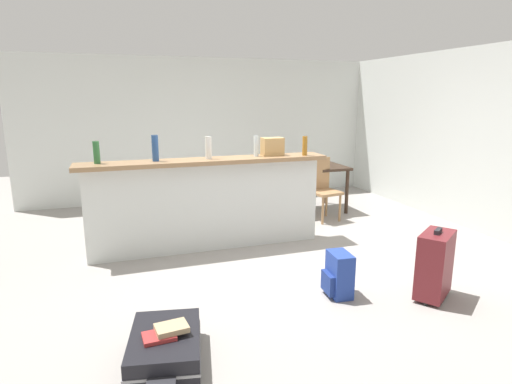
{
  "coord_description": "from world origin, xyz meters",
  "views": [
    {
      "loc": [
        -1.69,
        -4.54,
        1.84
      ],
      "look_at": [
        -0.09,
        0.2,
        0.7
      ],
      "focal_mm": 29.69,
      "sensor_mm": 36.0,
      "label": 1
    }
  ],
  "objects_px": {
    "bottle_clear": "(256,146)",
    "book_stack": "(166,332)",
    "suitcase_upright_maroon": "(435,264)",
    "dining_table": "(310,172)",
    "grocery_bag": "(272,147)",
    "bottle_white": "(208,148)",
    "suitcase_flat_black": "(165,348)",
    "dining_chair_near_partition": "(322,186)",
    "bottle_amber": "(305,146)",
    "bottle_green": "(96,152)",
    "backpack_blue": "(339,275)",
    "bottle_blue": "(155,148)"
  },
  "relations": [
    {
      "from": "bottle_white",
      "to": "dining_chair_near_partition",
      "type": "distance_m",
      "value": 2.15
    },
    {
      "from": "grocery_bag",
      "to": "suitcase_upright_maroon",
      "type": "relative_size",
      "value": 0.39
    },
    {
      "from": "backpack_blue",
      "to": "grocery_bag",
      "type": "bearing_deg",
      "value": 91.17
    },
    {
      "from": "grocery_bag",
      "to": "bottle_clear",
      "type": "bearing_deg",
      "value": -172.66
    },
    {
      "from": "bottle_amber",
      "to": "grocery_bag",
      "type": "bearing_deg",
      "value": 160.26
    },
    {
      "from": "bottle_white",
      "to": "bottle_amber",
      "type": "height_order",
      "value": "bottle_white"
    },
    {
      "from": "bottle_green",
      "to": "bottle_blue",
      "type": "xyz_separation_m",
      "value": [
        0.63,
        -0.02,
        0.03
      ]
    },
    {
      "from": "bottle_white",
      "to": "suitcase_upright_maroon",
      "type": "xyz_separation_m",
      "value": [
        1.67,
        -1.95,
        -0.92
      ]
    },
    {
      "from": "backpack_blue",
      "to": "bottle_green",
      "type": "bearing_deg",
      "value": 141.36
    },
    {
      "from": "bottle_blue",
      "to": "grocery_bag",
      "type": "distance_m",
      "value": 1.43
    },
    {
      "from": "bottle_green",
      "to": "bottle_blue",
      "type": "bearing_deg",
      "value": -2.07
    },
    {
      "from": "bottle_green",
      "to": "bottle_white",
      "type": "relative_size",
      "value": 0.93
    },
    {
      "from": "bottle_white",
      "to": "dining_table",
      "type": "relative_size",
      "value": 0.24
    },
    {
      "from": "grocery_bag",
      "to": "bottle_green",
      "type": "bearing_deg",
      "value": -179.77
    },
    {
      "from": "bottle_amber",
      "to": "suitcase_upright_maroon",
      "type": "xyz_separation_m",
      "value": [
        0.46,
        -1.87,
        -0.9
      ]
    },
    {
      "from": "suitcase_upright_maroon",
      "to": "book_stack",
      "type": "relative_size",
      "value": 2.08
    },
    {
      "from": "bottle_clear",
      "to": "book_stack",
      "type": "relative_size",
      "value": 0.78
    },
    {
      "from": "bottle_green",
      "to": "bottle_clear",
      "type": "xyz_separation_m",
      "value": [
        1.84,
        -0.02,
        0.0
      ]
    },
    {
      "from": "dining_table",
      "to": "book_stack",
      "type": "relative_size",
      "value": 3.42
    },
    {
      "from": "dining_table",
      "to": "suitcase_upright_maroon",
      "type": "relative_size",
      "value": 1.64
    },
    {
      "from": "suitcase_flat_black",
      "to": "backpack_blue",
      "type": "bearing_deg",
      "value": 17.51
    },
    {
      "from": "bottle_white",
      "to": "suitcase_upright_maroon",
      "type": "relative_size",
      "value": 0.4
    },
    {
      "from": "dining_table",
      "to": "suitcase_upright_maroon",
      "type": "height_order",
      "value": "dining_table"
    },
    {
      "from": "grocery_bag",
      "to": "backpack_blue",
      "type": "bearing_deg",
      "value": -88.83
    },
    {
      "from": "bottle_green",
      "to": "suitcase_upright_maroon",
      "type": "relative_size",
      "value": 0.37
    },
    {
      "from": "bottle_white",
      "to": "suitcase_upright_maroon",
      "type": "height_order",
      "value": "bottle_white"
    },
    {
      "from": "bottle_clear",
      "to": "dining_chair_near_partition",
      "type": "relative_size",
      "value": 0.27
    },
    {
      "from": "bottle_blue",
      "to": "grocery_bag",
      "type": "bearing_deg",
      "value": 1.24
    },
    {
      "from": "bottle_clear",
      "to": "dining_chair_near_partition",
      "type": "height_order",
      "value": "bottle_clear"
    },
    {
      "from": "bottle_blue",
      "to": "dining_chair_near_partition",
      "type": "height_order",
      "value": "bottle_blue"
    },
    {
      "from": "bottle_white",
      "to": "bottle_clear",
      "type": "height_order",
      "value": "bottle_white"
    },
    {
      "from": "bottle_white",
      "to": "bottle_clear",
      "type": "bearing_deg",
      "value": 2.68
    },
    {
      "from": "bottle_clear",
      "to": "suitcase_flat_black",
      "type": "height_order",
      "value": "bottle_clear"
    },
    {
      "from": "suitcase_upright_maroon",
      "to": "book_stack",
      "type": "bearing_deg",
      "value": -174.58
    },
    {
      "from": "suitcase_flat_black",
      "to": "backpack_blue",
      "type": "height_order",
      "value": "backpack_blue"
    },
    {
      "from": "bottle_amber",
      "to": "dining_table",
      "type": "relative_size",
      "value": 0.22
    },
    {
      "from": "grocery_bag",
      "to": "suitcase_flat_black",
      "type": "bearing_deg",
      "value": -126.48
    },
    {
      "from": "suitcase_upright_maroon",
      "to": "book_stack",
      "type": "distance_m",
      "value": 2.48
    },
    {
      "from": "bottle_white",
      "to": "backpack_blue",
      "type": "relative_size",
      "value": 0.63
    },
    {
      "from": "suitcase_flat_black",
      "to": "backpack_blue",
      "type": "xyz_separation_m",
      "value": [
        1.67,
        0.53,
        0.09
      ]
    },
    {
      "from": "bottle_amber",
      "to": "bottle_green",
      "type": "bearing_deg",
      "value": 176.99
    },
    {
      "from": "dining_table",
      "to": "suitcase_flat_black",
      "type": "height_order",
      "value": "dining_table"
    },
    {
      "from": "book_stack",
      "to": "bottle_clear",
      "type": "bearing_deg",
      "value": 57.68
    },
    {
      "from": "bottle_white",
      "to": "suitcase_upright_maroon",
      "type": "distance_m",
      "value": 2.72
    },
    {
      "from": "bottle_white",
      "to": "suitcase_flat_black",
      "type": "relative_size",
      "value": 0.3
    },
    {
      "from": "grocery_bag",
      "to": "backpack_blue",
      "type": "distance_m",
      "value": 1.97
    },
    {
      "from": "bottle_white",
      "to": "grocery_bag",
      "type": "relative_size",
      "value": 1.02
    },
    {
      "from": "book_stack",
      "to": "bottle_amber",
      "type": "bearing_deg",
      "value": 46.37
    },
    {
      "from": "bottle_white",
      "to": "suitcase_flat_black",
      "type": "distance_m",
      "value": 2.57
    },
    {
      "from": "dining_chair_near_partition",
      "to": "suitcase_flat_black",
      "type": "distance_m",
      "value": 3.96
    }
  ]
}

